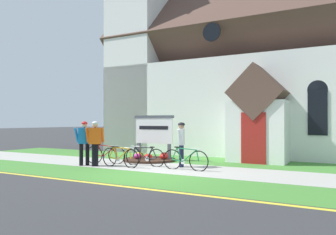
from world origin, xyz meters
The scene contains 15 objects.
ground centered at (0.00, 4.00, 0.00)m, with size 140.00×140.00×0.00m, color #333335.
sidewalk_slab centered at (-0.14, 1.66, 0.01)m, with size 32.00×2.60×0.01m, color #A8A59E.
grass_verge centered at (-0.14, -0.75, 0.00)m, with size 32.00×2.23×0.01m, color #427F33.
church_lawn centered at (-0.14, 4.45, 0.00)m, with size 24.00×2.97×0.01m, color #427F33.
curb_paint_stripe centered at (-0.14, -2.01, 0.00)m, with size 28.00×0.16×0.01m, color yellow.
church_building centered at (-0.65, 9.84, 4.68)m, with size 13.87×10.30×13.91m.
church_sign centered at (-2.01, 3.59, 1.30)m, with size 1.96×0.18×2.00m.
flower_bed centered at (-2.01, 3.22, 0.09)m, with size 2.29×2.29×0.34m.
bicycle_white centered at (-3.10, 1.54, 0.38)m, with size 1.65×0.55×0.83m.
bicycle_blue centered at (-1.27, 1.68, 0.37)m, with size 1.78×0.08×0.79m.
bicycle_yellow centered at (-1.95, 0.99, 0.38)m, with size 1.80×0.20×0.80m.
bicycle_silver centered at (0.58, 1.42, 0.38)m, with size 1.79×0.09×0.85m.
cyclist_in_orange_jersey centered at (0.11, 2.09, 1.00)m, with size 0.34×0.75×1.69m.
cyclist_in_yellow_jersey centered at (-2.89, 0.67, 1.03)m, with size 0.61×0.46×1.74m.
cyclist_in_white_jersey centered at (-3.41, 0.65, 1.03)m, with size 0.54×0.56×1.73m.
Camera 1 is at (5.70, -9.26, 1.73)m, focal length 35.72 mm.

